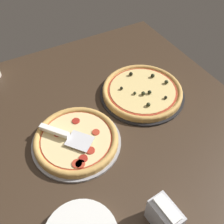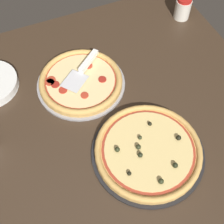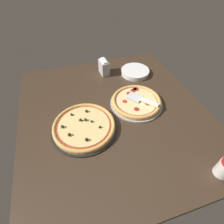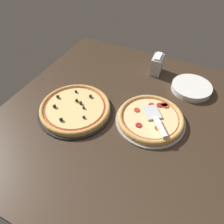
% 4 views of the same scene
% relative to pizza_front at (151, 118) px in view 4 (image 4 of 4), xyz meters
% --- Properties ---
extents(ground_plane, '(1.29, 1.18, 0.04)m').
position_rel_pizza_front_xyz_m(ground_plane, '(-0.03, 0.17, -0.04)').
color(ground_plane, '#38281C').
extents(pizza_pan_front, '(0.35, 0.35, 0.01)m').
position_rel_pizza_front_xyz_m(pizza_pan_front, '(-0.00, 0.00, -0.02)').
color(pizza_pan_front, '#939399').
rests_on(pizza_pan_front, ground_plane).
extents(pizza_front, '(0.33, 0.33, 0.03)m').
position_rel_pizza_front_xyz_m(pizza_front, '(0.00, 0.00, 0.00)').
color(pizza_front, tan).
rests_on(pizza_front, pizza_pan_front).
extents(pizza_pan_back, '(0.39, 0.39, 0.01)m').
position_rel_pizza_front_xyz_m(pizza_pan_back, '(-0.11, 0.38, -0.02)').
color(pizza_pan_back, black).
rests_on(pizza_pan_back, ground_plane).
extents(pizza_back, '(0.37, 0.37, 0.04)m').
position_rel_pizza_front_xyz_m(pizza_back, '(-0.11, 0.38, 0.00)').
color(pizza_back, tan).
rests_on(pizza_back, pizza_pan_back).
extents(serving_spatula, '(0.20, 0.18, 0.02)m').
position_rel_pizza_front_xyz_m(serving_spatula, '(-0.04, -0.05, 0.02)').
color(serving_spatula, silver).
rests_on(serving_spatula, pizza_front).
extents(plate_stack, '(0.23, 0.23, 0.04)m').
position_rel_pizza_front_xyz_m(plate_stack, '(0.34, -0.13, -0.01)').
color(plate_stack, white).
rests_on(plate_stack, ground_plane).
extents(napkin_holder, '(0.11, 0.07, 0.12)m').
position_rel_pizza_front_xyz_m(napkin_holder, '(0.41, 0.11, 0.03)').
color(napkin_holder, '#B2B2B7').
rests_on(napkin_holder, ground_plane).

